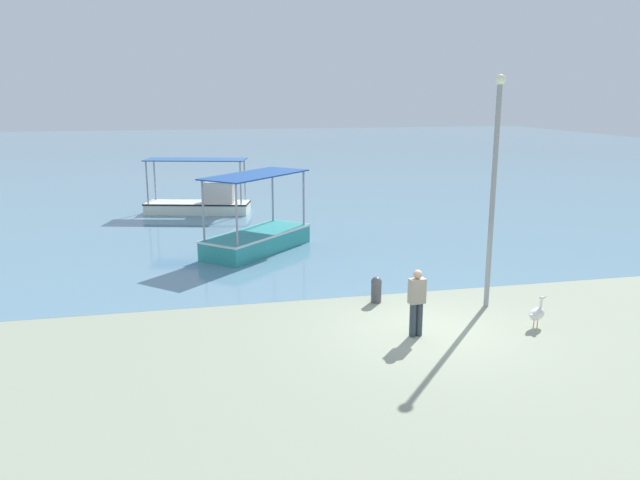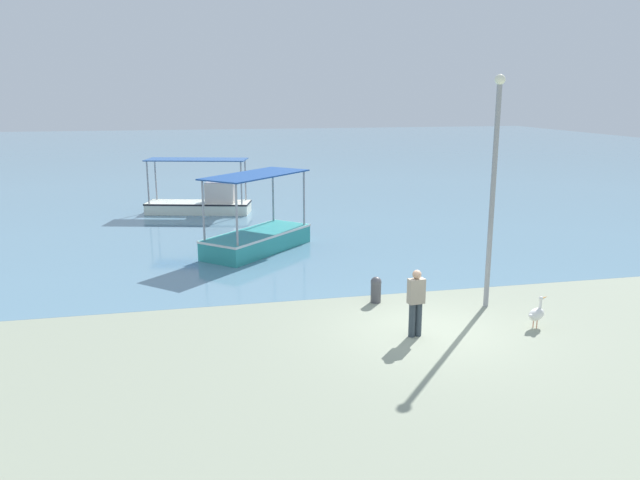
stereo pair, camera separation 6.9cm
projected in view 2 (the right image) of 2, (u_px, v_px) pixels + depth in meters
ground at (428, 330)px, 15.70m from camera, size 120.00×120.00×0.00m
harbor_water at (243, 154)px, 61.35m from camera, size 110.00×90.00×0.00m
fishing_boat_near_right at (203, 201)px, 31.02m from camera, size 5.34×2.81×2.69m
fishing_boat_far_left at (257, 237)px, 23.52m from camera, size 4.55×4.59×2.93m
pelican at (537, 313)px, 15.82m from camera, size 0.75×0.51×0.80m
lamp_post at (493, 182)px, 16.70m from camera, size 0.28×0.28×6.31m
mooring_bollard at (376, 289)px, 17.74m from camera, size 0.31×0.31×0.76m
fisherman_standing at (416, 301)px, 15.14m from camera, size 0.42×0.26×1.69m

